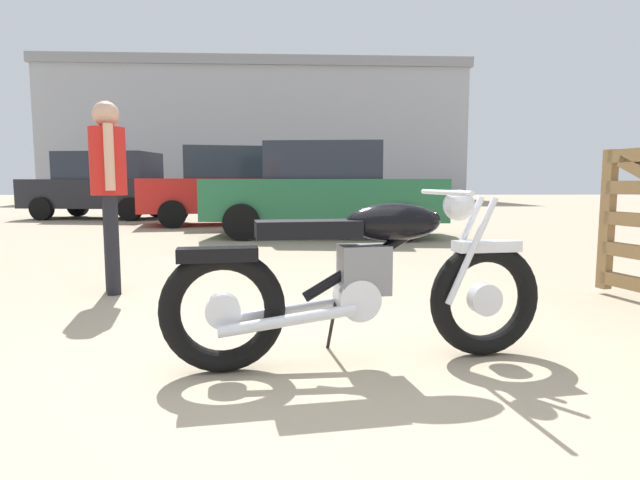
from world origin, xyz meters
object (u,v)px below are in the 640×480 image
Objects in this scene: pale_sedan_back at (231,185)px; red_hatchback_near at (104,185)px; bystander at (109,177)px; dark_sedan_left at (325,190)px; vintage_motorcycle at (363,280)px.

pale_sedan_back is 1.02× the size of red_hatchback_near.
dark_sedan_left reaches higher than bystander.
red_hatchback_near is at bearing -33.97° from dark_sedan_left.
pale_sedan_back is 4.23m from red_hatchback_near.
dark_sedan_left is 3.50m from pale_sedan_back.
red_hatchback_near is (-3.81, 9.68, -0.10)m from bystander.
bystander is 5.28m from dark_sedan_left.
pale_sedan_back is at bearing 66.23° from bystander.
bystander is (-2.02, 1.84, 0.57)m from vintage_motorcycle.
dark_sedan_left reaches higher than vintage_motorcycle.
pale_sedan_back is (-2.11, 9.50, 0.47)m from vintage_motorcycle.
vintage_motorcycle is 9.74m from pale_sedan_back.
red_hatchback_near reaches higher than dark_sedan_left.
dark_sedan_left is 1.06× the size of red_hatchback_near.
red_hatchback_near is (-5.84, 4.80, 0.08)m from dark_sedan_left.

